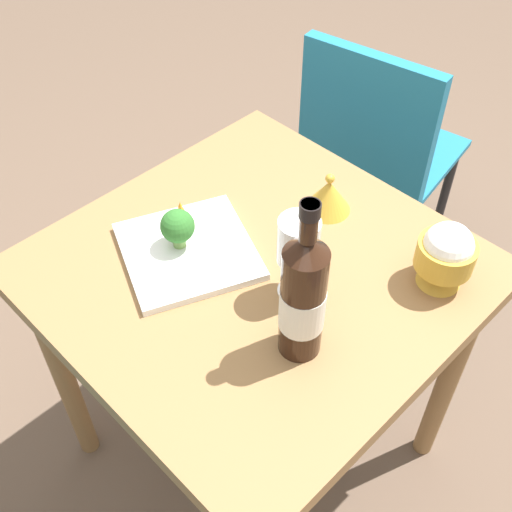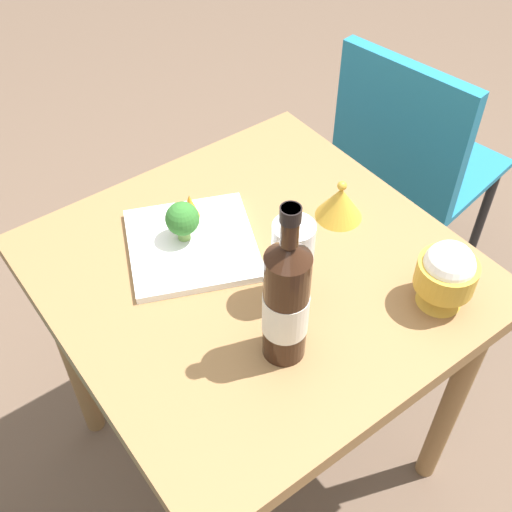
{
  "view_description": "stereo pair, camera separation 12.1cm",
  "coord_description": "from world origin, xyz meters",
  "px_view_note": "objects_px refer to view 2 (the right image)",
  "views": [
    {
      "loc": [
        0.61,
        -0.6,
        1.65
      ],
      "look_at": [
        0.0,
        0.0,
        0.76
      ],
      "focal_mm": 44.88,
      "sensor_mm": 36.0,
      "label": 1
    },
    {
      "loc": [
        0.69,
        -0.51,
        1.65
      ],
      "look_at": [
        0.0,
        0.0,
        0.76
      ],
      "focal_mm": 44.88,
      "sensor_mm": 36.0,
      "label": 2
    }
  ],
  "objects_px": {
    "chair_near_window": "(408,156)",
    "wine_bottle": "(286,301)",
    "rice_bowl": "(446,274)",
    "rice_bowl_lid": "(340,202)",
    "broccoli_floret": "(182,219)",
    "wine_glass": "(293,247)",
    "serving_plate": "(192,244)",
    "carrot_garnish_left": "(190,206)"
  },
  "relations": [
    {
      "from": "chair_near_window",
      "to": "broccoli_floret",
      "type": "xyz_separation_m",
      "value": [
        0.1,
        -0.8,
        0.27
      ]
    },
    {
      "from": "wine_bottle",
      "to": "rice_bowl_lid",
      "type": "distance_m",
      "value": 0.38
    },
    {
      "from": "carrot_garnish_left",
      "to": "wine_bottle",
      "type": "bearing_deg",
      "value": -7.37
    },
    {
      "from": "rice_bowl",
      "to": "carrot_garnish_left",
      "type": "xyz_separation_m",
      "value": [
        -0.46,
        -0.25,
        -0.03
      ]
    },
    {
      "from": "wine_glass",
      "to": "rice_bowl_lid",
      "type": "distance_m",
      "value": 0.26
    },
    {
      "from": "wine_bottle",
      "to": "serving_plate",
      "type": "bearing_deg",
      "value": 178.46
    },
    {
      "from": "rice_bowl",
      "to": "rice_bowl_lid",
      "type": "relative_size",
      "value": 1.42
    },
    {
      "from": "rice_bowl_lid",
      "to": "wine_bottle",
      "type": "bearing_deg",
      "value": -56.77
    },
    {
      "from": "chair_near_window",
      "to": "wine_glass",
      "type": "distance_m",
      "value": 0.86
    },
    {
      "from": "rice_bowl",
      "to": "wine_bottle",
      "type": "bearing_deg",
      "value": -105.81
    },
    {
      "from": "rice_bowl_lid",
      "to": "carrot_garnish_left",
      "type": "distance_m",
      "value": 0.31
    },
    {
      "from": "wine_bottle",
      "to": "broccoli_floret",
      "type": "relative_size",
      "value": 3.87
    },
    {
      "from": "serving_plate",
      "to": "carrot_garnish_left",
      "type": "height_order",
      "value": "carrot_garnish_left"
    },
    {
      "from": "chair_near_window",
      "to": "wine_bottle",
      "type": "height_order",
      "value": "wine_bottle"
    },
    {
      "from": "wine_bottle",
      "to": "serving_plate",
      "type": "height_order",
      "value": "wine_bottle"
    },
    {
      "from": "chair_near_window",
      "to": "rice_bowl",
      "type": "height_order",
      "value": "rice_bowl"
    },
    {
      "from": "rice_bowl",
      "to": "rice_bowl_lid",
      "type": "xyz_separation_m",
      "value": [
        -0.29,
        0.01,
        -0.04
      ]
    },
    {
      "from": "rice_bowl",
      "to": "broccoli_floret",
      "type": "distance_m",
      "value": 0.51
    },
    {
      "from": "rice_bowl_lid",
      "to": "broccoli_floret",
      "type": "relative_size",
      "value": 1.17
    },
    {
      "from": "wine_bottle",
      "to": "broccoli_floret",
      "type": "xyz_separation_m",
      "value": [
        -0.33,
        0.0,
        -0.07
      ]
    },
    {
      "from": "chair_near_window",
      "to": "wine_bottle",
      "type": "xyz_separation_m",
      "value": [
        0.43,
        -0.8,
        0.34
      ]
    },
    {
      "from": "carrot_garnish_left",
      "to": "broccoli_floret",
      "type": "bearing_deg",
      "value": -44.25
    },
    {
      "from": "wine_glass",
      "to": "broccoli_floret",
      "type": "relative_size",
      "value": 2.09
    },
    {
      "from": "rice_bowl",
      "to": "carrot_garnish_left",
      "type": "distance_m",
      "value": 0.52
    },
    {
      "from": "carrot_garnish_left",
      "to": "rice_bowl_lid",
      "type": "bearing_deg",
      "value": 56.57
    },
    {
      "from": "chair_near_window",
      "to": "broccoli_floret",
      "type": "bearing_deg",
      "value": -92.25
    },
    {
      "from": "wine_glass",
      "to": "rice_bowl",
      "type": "relative_size",
      "value": 1.26
    },
    {
      "from": "wine_bottle",
      "to": "carrot_garnish_left",
      "type": "relative_size",
      "value": 5.91
    },
    {
      "from": "chair_near_window",
      "to": "wine_glass",
      "type": "height_order",
      "value": "wine_glass"
    },
    {
      "from": "broccoli_floret",
      "to": "wine_glass",
      "type": "bearing_deg",
      "value": 19.84
    },
    {
      "from": "chair_near_window",
      "to": "carrot_garnish_left",
      "type": "bearing_deg",
      "value": -95.31
    },
    {
      "from": "wine_glass",
      "to": "carrot_garnish_left",
      "type": "distance_m",
      "value": 0.3
    },
    {
      "from": "rice_bowl",
      "to": "broccoli_floret",
      "type": "relative_size",
      "value": 1.65
    },
    {
      "from": "wine_glass",
      "to": "rice_bowl_lid",
      "type": "xyz_separation_m",
      "value": [
        -0.11,
        0.22,
        -0.09
      ]
    },
    {
      "from": "rice_bowl",
      "to": "serving_plate",
      "type": "height_order",
      "value": "rice_bowl"
    },
    {
      "from": "chair_near_window",
      "to": "rice_bowl",
      "type": "relative_size",
      "value": 6.0
    },
    {
      "from": "carrot_garnish_left",
      "to": "rice_bowl",
      "type": "bearing_deg",
      "value": 28.86
    },
    {
      "from": "chair_near_window",
      "to": "serving_plate",
      "type": "distance_m",
      "value": 0.83
    },
    {
      "from": "wine_bottle",
      "to": "rice_bowl_lid",
      "type": "height_order",
      "value": "wine_bottle"
    },
    {
      "from": "rice_bowl",
      "to": "rice_bowl_lid",
      "type": "bearing_deg",
      "value": 178.59
    },
    {
      "from": "wine_glass",
      "to": "serving_plate",
      "type": "height_order",
      "value": "wine_glass"
    },
    {
      "from": "chair_near_window",
      "to": "rice_bowl_lid",
      "type": "relative_size",
      "value": 8.5
    }
  ]
}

